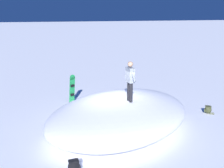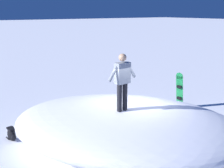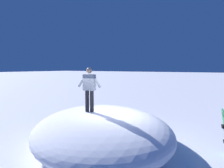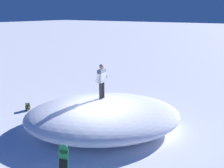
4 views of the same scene
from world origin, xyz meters
name	(u,v)px [view 3 (image 3 of 4)]	position (x,y,z in m)	size (l,w,h in m)	color
ground	(118,147)	(0.00, 0.00, 0.00)	(240.00, 240.00, 0.00)	white
snow_mound	(102,128)	(-0.55, -0.19, 0.64)	(6.92, 4.91, 1.29)	white
snowboarder_standing	(89,87)	(-0.90, -0.49, 2.19)	(0.98, 0.25, 1.59)	black
backpack_near	(84,118)	(-3.30, 2.10, 0.22)	(0.26, 0.55, 0.43)	black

